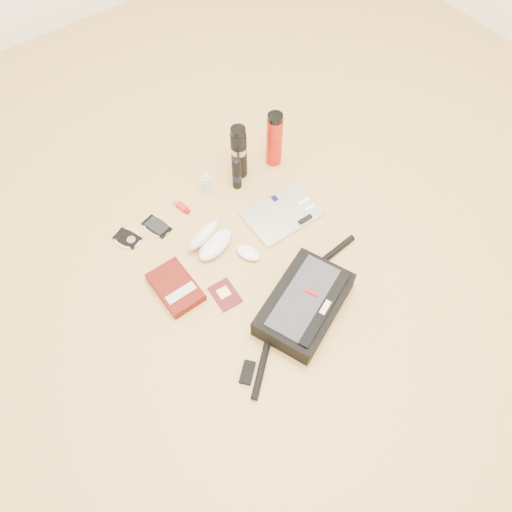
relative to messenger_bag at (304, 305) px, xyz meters
The scene contains 14 objects.
ground 0.23m from the messenger_bag, 89.53° to the left, with size 4.00×4.00×0.00m, color tan.
messenger_bag is the anchor object (origin of this frame).
laptop 0.46m from the messenger_bag, 61.56° to the left, with size 0.31×0.22×0.03m.
book 0.50m from the messenger_bag, 132.63° to the left, with size 0.15×0.22×0.04m.
passport 0.31m from the messenger_bag, 130.66° to the left, with size 0.10×0.13×0.01m.
mouse 0.33m from the messenger_bag, 93.53° to the left, with size 0.09×0.12×0.03m.
sunglasses_case 0.48m from the messenger_bag, 104.07° to the left, with size 0.22×0.20×0.10m.
ipod 0.79m from the messenger_bag, 118.44° to the left, with size 0.12×0.13×0.01m.
phone 0.72m from the messenger_bag, 110.16° to the left, with size 0.12×0.14×0.01m.
inhaler 0.71m from the messenger_bag, 98.83° to the left, with size 0.04×0.09×0.02m.
spray_bottle 0.71m from the messenger_bag, 87.30° to the left, with size 0.04×0.04×0.12m.
aerosol_can 0.67m from the messenger_bag, 76.34° to the left, with size 0.05×0.05×0.17m.
thermos_black 0.75m from the messenger_bag, 73.31° to the left, with size 0.08×0.08×0.27m.
thermos_red 0.78m from the messenger_bag, 60.51° to the left, with size 0.09×0.09×0.28m.
Camera 1 is at (-0.65, -0.79, 1.73)m, focal length 35.00 mm.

